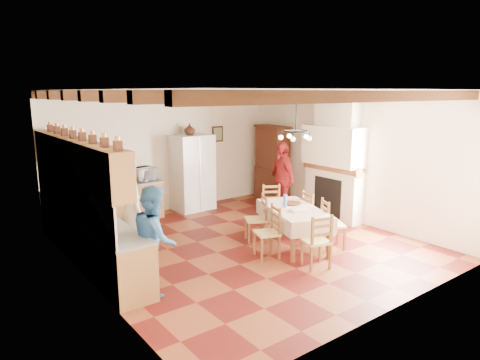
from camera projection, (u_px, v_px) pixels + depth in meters
name	position (u px, v px, depth m)	size (l,w,h in m)	color
floor	(245.00, 245.00, 8.45)	(6.00, 6.50, 0.02)	#4E110D
ceiling	(245.00, 89.00, 7.83)	(6.00, 6.50, 0.02)	silver
wall_back	(166.00, 152.00, 10.69)	(6.00, 0.02, 3.00)	#F6E7CE
wall_front	(397.00, 206.00, 5.59)	(6.00, 0.02, 3.00)	#F6E7CE
wall_left	(86.00, 192.00, 6.37)	(0.02, 6.50, 3.00)	#F6E7CE
wall_right	(348.00, 156.00, 9.91)	(0.02, 6.50, 3.00)	#F6E7CE
ceiling_beams	(245.00, 95.00, 7.85)	(6.00, 6.30, 0.16)	#321B10
lower_cabinets_left	(89.00, 238.00, 7.59)	(0.60, 4.30, 0.86)	brown
lower_cabinets_back	(113.00, 205.00, 9.75)	(2.30, 0.60, 0.86)	brown
countertop_left	(87.00, 213.00, 7.49)	(0.62, 4.30, 0.04)	slate
countertop_back	(111.00, 186.00, 9.66)	(2.34, 0.62, 0.04)	slate
backsplash_left	(69.00, 198.00, 7.26)	(0.03, 4.30, 0.60)	beige
backsplash_back	(106.00, 170.00, 9.82)	(2.30, 0.03, 0.60)	beige
upper_cabinets	(75.00, 159.00, 7.22)	(0.35, 4.20, 0.70)	brown
fireplace	(333.00, 161.00, 9.92)	(0.56, 1.60, 2.80)	beige
wall_picture	(218.00, 134.00, 11.51)	(0.34, 0.03, 0.42)	black
refrigerator	(192.00, 172.00, 10.87)	(0.96, 0.79, 1.92)	silver
hutch	(272.00, 164.00, 11.70)	(0.48, 1.14, 2.08)	#37160C
dining_table	(294.00, 212.00, 8.28)	(1.42, 1.94, 0.77)	beige
chandelier	(296.00, 131.00, 7.96)	(0.47, 0.47, 0.03)	black
chair_left_near	(267.00, 232.00, 7.73)	(0.42, 0.40, 0.96)	brown
chair_left_far	(256.00, 219.00, 8.55)	(0.42, 0.40, 0.96)	brown
chair_right_near	(333.00, 224.00, 8.22)	(0.42, 0.40, 0.96)	brown
chair_right_far	(314.00, 214.00, 8.90)	(0.42, 0.40, 0.96)	brown
chair_end_near	(316.00, 240.00, 7.30)	(0.42, 0.40, 0.96)	brown
chair_end_far	(273.00, 207.00, 9.42)	(0.42, 0.40, 0.96)	brown
person_man	(132.00, 209.00, 7.52)	(0.69, 0.45, 1.89)	beige
person_woman_blue	(155.00, 239.00, 6.40)	(0.79, 0.61, 1.62)	#31679F
person_woman_red	(282.00, 178.00, 10.45)	(1.05, 0.44, 1.79)	#B22427
microwave	(143.00, 174.00, 10.08)	(0.57, 0.39, 0.32)	silver
fridge_vase	(190.00, 129.00, 10.63)	(0.27, 0.27, 0.28)	#37160C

